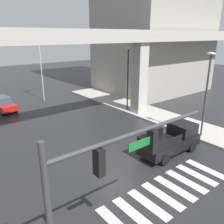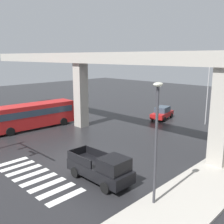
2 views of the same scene
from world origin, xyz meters
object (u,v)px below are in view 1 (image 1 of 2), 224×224
(pickup_truck, at_px, (172,140))
(sedan_red, at_px, (2,104))
(traffic_signal_mast, at_px, (103,181))
(flagpole, at_px, (41,61))
(street_lamp_mid_block, at_px, (128,72))
(street_lamp_near_corner, at_px, (207,86))

(pickup_truck, relative_size, sedan_red, 1.12)
(traffic_signal_mast, bearing_deg, flagpole, 71.59)
(traffic_signal_mast, distance_m, street_lamp_mid_block, 20.50)
(sedan_red, height_order, traffic_signal_mast, traffic_signal_mast)
(street_lamp_near_corner, bearing_deg, pickup_truck, -177.92)
(pickup_truck, xyz_separation_m, flagpole, (-1.71, 19.97, 4.33))
(street_lamp_mid_block, relative_size, flagpole, 0.80)
(traffic_signal_mast, height_order, flagpole, flagpole)
(pickup_truck, xyz_separation_m, street_lamp_near_corner, (4.25, 0.15, 3.57))
(sedan_red, distance_m, street_lamp_mid_block, 15.08)
(pickup_truck, distance_m, street_lamp_mid_block, 11.30)
(pickup_truck, xyz_separation_m, street_lamp_mid_block, (4.25, 9.84, 3.57))
(sedan_red, bearing_deg, traffic_signal_mast, -96.13)
(pickup_truck, relative_size, street_lamp_mid_block, 0.71)
(street_lamp_near_corner, bearing_deg, traffic_signal_mast, -160.41)
(pickup_truck, bearing_deg, street_lamp_near_corner, 2.08)
(flagpole, bearing_deg, sedan_red, -166.66)
(pickup_truck, height_order, street_lamp_near_corner, street_lamp_near_corner)
(sedan_red, distance_m, traffic_signal_mast, 23.91)
(street_lamp_mid_block, bearing_deg, sedan_red, 143.19)
(pickup_truck, bearing_deg, flagpole, 94.88)
(pickup_truck, distance_m, traffic_signal_mast, 11.64)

